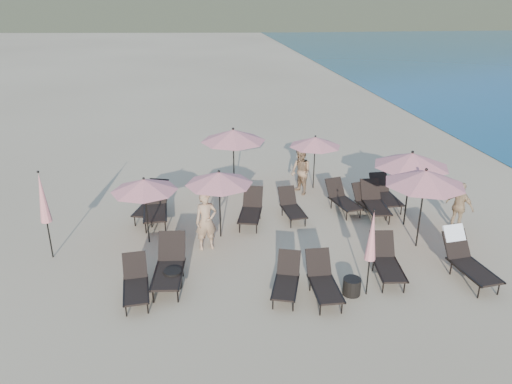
{
  "coord_description": "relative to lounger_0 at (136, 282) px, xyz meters",
  "views": [
    {
      "loc": [
        -3.29,
        -10.46,
        6.94
      ],
      "look_at": [
        -1.19,
        3.5,
        1.1
      ],
      "focal_mm": 35.0,
      "sensor_mm": 36.0,
      "label": 1
    }
  ],
  "objects": [
    {
      "name": "lounger_4",
      "position": [
        6.28,
        0.02,
        0.03
      ],
      "size": [
        0.85,
        1.73,
        0.96
      ],
      "rotation": [
        0.0,
        0.0,
        -0.13
      ],
      "color": "black",
      "rests_on": "ground"
    },
    {
      "name": "umbrella_open_4",
      "position": [
        5.99,
        6.23,
        1.37
      ],
      "size": [
        1.88,
        1.88,
        2.02
      ],
      "color": "black",
      "rests_on": "ground"
    },
    {
      "name": "lounger_10",
      "position": [
        6.42,
        4.15,
        0.02
      ],
      "size": [
        0.94,
        1.7,
        0.92
      ],
      "rotation": [
        0.0,
        0.0,
        0.22
      ],
      "color": "black",
      "rests_on": "ground"
    },
    {
      "name": "lounger_0",
      "position": [
        0.0,
        0.0,
        0.0
      ],
      "size": [
        0.7,
        1.58,
        0.88
      ],
      "rotation": [
        0.0,
        0.0,
        0.08
      ],
      "color": "black",
      "rests_on": "ground"
    },
    {
      "name": "lounger_7",
      "position": [
        0.31,
        4.27,
        0.09
      ],
      "size": [
        0.75,
        1.87,
        1.07
      ],
      "rotation": [
        0.0,
        0.0,
        0.02
      ],
      "color": "black",
      "rests_on": "ground"
    },
    {
      "name": "beachgoer_b",
      "position": [
        5.38,
        5.77,
        0.41
      ],
      "size": [
        0.89,
        0.99,
        1.65
      ],
      "primitive_type": "imported",
      "rotation": [
        0.0,
        0.0,
        -1.16
      ],
      "color": "#96704D",
      "rests_on": "ground"
    },
    {
      "name": "lounger_8",
      "position": [
        3.3,
        3.7,
        0.03
      ],
      "size": [
        1.04,
        1.77,
        0.96
      ],
      "rotation": [
        0.0,
        0.0,
        -0.26
      ],
      "color": "black",
      "rests_on": "ground"
    },
    {
      "name": "lounger_2",
      "position": [
        3.59,
        -0.37,
        -0.01
      ],
      "size": [
        1.0,
        1.6,
        0.86
      ],
      "rotation": [
        0.0,
        0.0,
        -0.32
      ],
      "color": "black",
      "rests_on": "ground"
    },
    {
      "name": "lounger_5",
      "position": [
        8.28,
        -0.3,
        0.13
      ],
      "size": [
        0.86,
        1.9,
        1.15
      ],
      "rotation": [
        0.0,
        0.0,
        0.11
      ],
      "color": "black",
      "rests_on": "ground"
    },
    {
      "name": "umbrella_open_0",
      "position": [
        0.16,
        2.82,
        1.38
      ],
      "size": [
        1.89,
        1.89,
        2.03
      ],
      "color": "black",
      "rests_on": "ground"
    },
    {
      "name": "lounger_3",
      "position": [
        4.44,
        -0.6,
        0.02
      ],
      "size": [
        0.64,
        1.62,
        0.93
      ],
      "rotation": [
        0.0,
        0.0,
        -0.02
      ],
      "color": "black",
      "rests_on": "ground"
    },
    {
      "name": "umbrella_open_5",
      "position": [
        8.02,
        2.8,
        1.74
      ],
      "size": [
        2.26,
        2.26,
        2.44
      ],
      "color": "black",
      "rests_on": "ground"
    },
    {
      "name": "lounger_6",
      "position": [
        0.2,
        4.64,
        0.06
      ],
      "size": [
        1.2,
        1.88,
        1.01
      ],
      "rotation": [
        0.0,
        0.0,
        -0.33
      ],
      "color": "black",
      "rests_on": "ground"
    },
    {
      "name": "umbrella_closed_0",
      "position": [
        5.51,
        -0.7,
        1.17
      ],
      "size": [
        0.27,
        0.27,
        2.27
      ],
      "color": "black",
      "rests_on": "ground"
    },
    {
      "name": "umbrella_open_1",
      "position": [
        2.26,
        2.86,
        1.45
      ],
      "size": [
        1.96,
        1.96,
        2.11
      ],
      "color": "black",
      "rests_on": "ground"
    },
    {
      "name": "lounger_12",
      "position": [
        7.36,
        3.68,
        0.04
      ],
      "size": [
        0.78,
        1.75,
        0.98
      ],
      "rotation": [
        0.0,
        0.0,
        -0.08
      ],
      "color": "black",
      "rests_on": "ground"
    },
    {
      "name": "beachgoer_c",
      "position": [
        9.49,
        2.27,
        0.35
      ],
      "size": [
        0.78,
        0.96,
        1.52
      ],
      "primitive_type": "imported",
      "rotation": [
        0.0,
        0.0,
        2.12
      ],
      "color": "tan",
      "rests_on": "ground"
    },
    {
      "name": "umbrella_closed_1",
      "position": [
        -2.44,
        2.31,
        1.36
      ],
      "size": [
        0.3,
        0.3,
        2.55
      ],
      "color": "black",
      "rests_on": "ground"
    },
    {
      "name": "beachgoer_a",
      "position": [
        1.82,
        2.2,
        0.44
      ],
      "size": [
        0.68,
        0.5,
        1.7
      ],
      "primitive_type": "imported",
      "rotation": [
        0.0,
        0.0,
        0.16
      ],
      "color": "tan",
      "rests_on": "ground"
    },
    {
      "name": "lounger_9",
      "position": [
        4.63,
        3.81,
        -0.01
      ],
      "size": [
        0.71,
        1.54,
        0.86
      ],
      "rotation": [
        0.0,
        0.0,
        0.1
      ],
      "color": "black",
      "rests_on": "ground"
    },
    {
      "name": "side_table_1",
      "position": [
        5.15,
        -0.64,
        -0.2
      ],
      "size": [
        0.44,
        0.44,
        0.42
      ],
      "primitive_type": "cylinder",
      "color": "black",
      "rests_on": "ground"
    },
    {
      "name": "ground",
      "position": [
        4.62,
        0.01,
        -0.41
      ],
      "size": [
        800.0,
        800.0,
        0.0
      ],
      "primitive_type": "plane",
      "color": "#D6BA8C",
      "rests_on": "ground"
    },
    {
      "name": "lounger_11",
      "position": [
        7.95,
        4.29,
        0.04
      ],
      "size": [
        0.67,
        1.69,
        0.97
      ],
      "rotation": [
        0.0,
        0.0,
        0.02
      ],
      "color": "black",
      "rests_on": "ground"
    },
    {
      "name": "side_table_0",
      "position": [
        0.87,
        0.3,
        -0.18
      ],
      "size": [
        0.44,
        0.44,
        0.47
      ],
      "primitive_type": "cylinder",
      "color": "black",
      "rests_on": "ground"
    },
    {
      "name": "lounger_13",
      "position": [
        7.21,
        3.8,
        -0.01
      ],
      "size": [
        0.89,
        1.6,
        0.87
      ],
      "rotation": [
        0.0,
        0.0,
        0.22
      ],
      "color": "black",
      "rests_on": "ground"
    },
    {
      "name": "umbrella_open_3",
      "position": [
        3.03,
        6.16,
        1.75
      ],
      "size": [
        2.27,
        2.27,
        2.44
      ],
      "color": "black",
      "rests_on": "ground"
    },
    {
      "name": "lounger_1",
      "position": [
        0.8,
        0.54,
        0.08
      ],
      "size": [
        0.92,
        1.92,
        1.06
      ],
      "rotation": [
        0.0,
        0.0,
        -0.12
      ],
      "color": "black",
      "rests_on": "ground"
    },
    {
      "name": "umbrella_open_2",
      "position": [
        7.79,
        1.42,
        1.7
      ],
      "size": [
        2.22,
        2.22,
        2.39
      ],
      "color": "black",
      "rests_on": "ground"
    }
  ]
}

